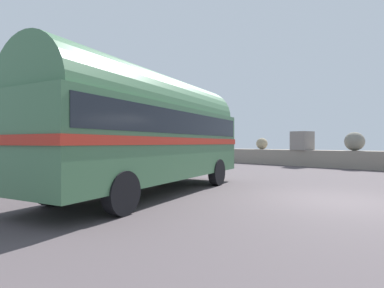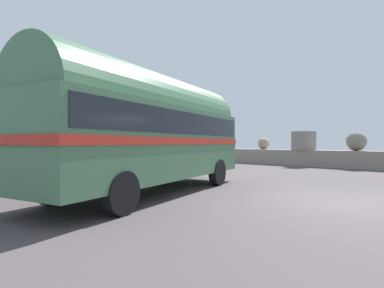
% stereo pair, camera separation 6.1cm
% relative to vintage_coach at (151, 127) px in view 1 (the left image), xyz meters
% --- Properties ---
extents(ground, '(32.00, 26.00, 0.02)m').
position_rel_vintage_coach_xyz_m(ground, '(4.49, 2.81, -2.04)').
color(ground, '#4B4346').
extents(vintage_coach, '(4.86, 8.91, 3.70)m').
position_rel_vintage_coach_xyz_m(vintage_coach, '(0.00, 0.00, 0.00)').
color(vintage_coach, black).
rests_on(vintage_coach, ground).
extents(second_coach, '(3.90, 8.87, 3.70)m').
position_rel_vintage_coach_xyz_m(second_coach, '(-5.06, -0.57, 0.00)').
color(second_coach, black).
rests_on(second_coach, ground).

